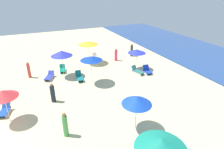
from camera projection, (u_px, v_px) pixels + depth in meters
umbrella_0 at (137, 51)px, 20.13m from camera, size 1.93×1.93×2.29m
lounge_chair_0_0 at (137, 71)px, 19.82m from camera, size 1.52×1.01×0.74m
lounge_chair_0_1 at (147, 71)px, 19.99m from camera, size 1.40×0.89×0.73m
umbrella_1 at (137, 100)px, 11.36m from camera, size 1.86×1.86×2.40m
umbrella_2 at (88, 43)px, 21.69m from camera, size 2.32×2.32×2.65m
lounge_chair_2_0 at (97, 57)px, 23.65m from camera, size 1.45×1.00×0.78m
umbrella_3 at (62, 53)px, 18.34m from camera, size 2.10×2.10×2.72m
lounge_chair_3_0 at (62, 69)px, 20.30m from camera, size 1.35×0.77×0.68m
lounge_chair_3_1 at (49, 76)px, 18.71m from camera, size 1.61×1.21×0.60m
umbrella_4 at (161, 144)px, 8.09m from camera, size 2.34×2.34×2.46m
lounge_chair_4_1 at (152, 148)px, 10.34m from camera, size 1.43×1.04×0.74m
umbrella_5 at (3, 94)px, 12.00m from camera, size 1.83×1.83×2.38m
lounge_chair_5_0 at (5, 111)px, 13.53m from camera, size 1.39×0.87×0.64m
umbrella_6 at (91, 58)px, 16.99m from camera, size 2.01×2.01×2.67m
lounge_chair_6_0 at (79, 77)px, 18.51m from camera, size 1.57×0.68×0.73m
beachgoer_0 at (116, 55)px, 23.13m from camera, size 0.47×0.47×1.55m
beachgoer_1 at (53, 93)px, 14.77m from camera, size 0.50×0.50×1.62m
beachgoer_2 at (132, 50)px, 24.61m from camera, size 0.45×0.45×1.65m
beachgoer_3 at (29, 70)px, 18.74m from camera, size 0.38×0.38×1.68m
beachgoer_4 at (65, 125)px, 11.32m from camera, size 0.37×0.37×1.67m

